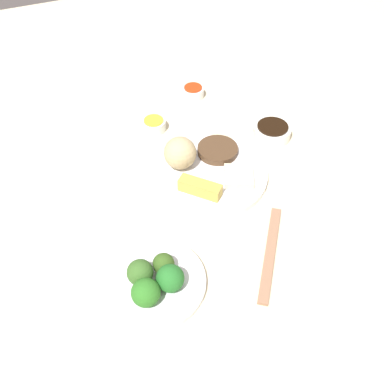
# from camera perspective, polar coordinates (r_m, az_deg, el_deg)

# --- Properties ---
(tabletop) EXTENTS (2.20, 2.20, 0.02)m
(tabletop) POSITION_cam_1_polar(r_m,az_deg,el_deg) (1.06, 0.69, 1.34)
(tabletop) COLOR beige
(tabletop) RESTS_ON ground
(main_plate) EXTENTS (0.27, 0.27, 0.02)m
(main_plate) POSITION_cam_1_polar(r_m,az_deg,el_deg) (1.06, 2.15, 2.24)
(main_plate) COLOR white
(main_plate) RESTS_ON tabletop
(rice_scoop) EXTENTS (0.08, 0.08, 0.08)m
(rice_scoop) POSITION_cam_1_polar(r_m,az_deg,el_deg) (1.04, -1.50, 4.90)
(rice_scoop) COLOR tan
(rice_scoop) RESTS_ON main_plate
(spring_roll) EXTENTS (0.09, 0.09, 0.03)m
(spring_roll) POSITION_cam_1_polar(r_m,az_deg,el_deg) (0.99, 1.01, 0.54)
(spring_roll) COLOR gold
(spring_roll) RESTS_ON main_plate
(crab_rangoon_wonton) EXTENTS (0.09, 0.09, 0.01)m
(crab_rangoon_wonton) POSITION_cam_1_polar(r_m,az_deg,el_deg) (1.03, 5.89, 1.98)
(crab_rangoon_wonton) COLOR beige
(crab_rangoon_wonton) RESTS_ON main_plate
(stir_fry_heap) EXTENTS (0.10, 0.10, 0.02)m
(stir_fry_heap) POSITION_cam_1_polar(r_m,az_deg,el_deg) (1.09, 3.23, 5.26)
(stir_fry_heap) COLOR #4E3622
(stir_fry_heap) RESTS_ON main_plate
(broccoli_plate) EXTENTS (0.20, 0.20, 0.01)m
(broccoli_plate) POSITION_cam_1_polar(r_m,az_deg,el_deg) (0.87, -4.99, -11.17)
(broccoli_plate) COLOR white
(broccoli_plate) RESTS_ON tabletop
(broccoli_floret_0) EXTENTS (0.05, 0.05, 0.05)m
(broccoli_floret_0) POSITION_cam_1_polar(r_m,az_deg,el_deg) (0.82, -5.81, -12.41)
(broccoli_floret_0) COLOR #2E7424
(broccoli_floret_0) RESTS_ON broccoli_plate
(broccoli_floret_1) EXTENTS (0.05, 0.05, 0.05)m
(broccoli_floret_1) POSITION_cam_1_polar(r_m,az_deg,el_deg) (0.85, -6.51, -9.96)
(broccoli_floret_1) COLOR #396427
(broccoli_floret_1) RESTS_ON broccoli_plate
(broccoli_floret_2) EXTENTS (0.05, 0.05, 0.05)m
(broccoli_floret_2) POSITION_cam_1_polar(r_m,az_deg,el_deg) (0.83, -2.75, -10.73)
(broccoli_floret_2) COLOR #256E28
(broccoli_floret_2) RESTS_ON broccoli_plate
(broccoli_floret_3) EXTENTS (0.04, 0.04, 0.04)m
(broccoli_floret_3) POSITION_cam_1_polar(r_m,az_deg,el_deg) (0.86, -3.58, -8.95)
(broccoli_floret_3) COLOR #375A1F
(broccoli_floret_3) RESTS_ON broccoli_plate
(soy_sauce_bowl) EXTENTS (0.09, 0.09, 0.03)m
(soy_sauce_bowl) POSITION_cam_1_polar(r_m,az_deg,el_deg) (1.18, 9.97, 7.39)
(soy_sauce_bowl) COLOR white
(soy_sauce_bowl) RESTS_ON tabletop
(soy_sauce_bowl_liquid) EXTENTS (0.08, 0.08, 0.00)m
(soy_sauce_bowl_liquid) POSITION_cam_1_polar(r_m,az_deg,el_deg) (1.17, 10.08, 8.07)
(soy_sauce_bowl_liquid) COLOR black
(soy_sauce_bowl_liquid) RESTS_ON soy_sauce_bowl
(sauce_ramekin_hot_mustard) EXTENTS (0.06, 0.06, 0.03)m
(sauce_ramekin_hot_mustard) POSITION_cam_1_polar(r_m,az_deg,el_deg) (1.19, -4.79, 8.31)
(sauce_ramekin_hot_mustard) COLOR white
(sauce_ramekin_hot_mustard) RESTS_ON tabletop
(sauce_ramekin_hot_mustard_liquid) EXTENTS (0.05, 0.05, 0.00)m
(sauce_ramekin_hot_mustard_liquid) POSITION_cam_1_polar(r_m,az_deg,el_deg) (1.18, -4.83, 8.91)
(sauce_ramekin_hot_mustard_liquid) COLOR yellow
(sauce_ramekin_hot_mustard_liquid) RESTS_ON sauce_ramekin_hot_mustard
(sauce_ramekin_sweet_and_sour) EXTENTS (0.06, 0.06, 0.03)m
(sauce_ramekin_sweet_and_sour) POSITION_cam_1_polar(r_m,az_deg,el_deg) (1.31, 0.13, 12.36)
(sauce_ramekin_sweet_and_sour) COLOR white
(sauce_ramekin_sweet_and_sour) RESTS_ON tabletop
(sauce_ramekin_sweet_and_sour_liquid) EXTENTS (0.05, 0.05, 0.00)m
(sauce_ramekin_sweet_and_sour_liquid) POSITION_cam_1_polar(r_m,az_deg,el_deg) (1.30, 0.13, 12.93)
(sauce_ramekin_sweet_and_sour_liquid) COLOR red
(sauce_ramekin_sweet_and_sour_liquid) RESTS_ON sauce_ramekin_sweet_and_sour
(chopsticks_pair) EXTENTS (0.20, 0.16, 0.01)m
(chopsticks_pair) POSITION_cam_1_polar(r_m,az_deg,el_deg) (0.92, 9.74, -7.52)
(chopsticks_pair) COLOR #9D7154
(chopsticks_pair) RESTS_ON tabletop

